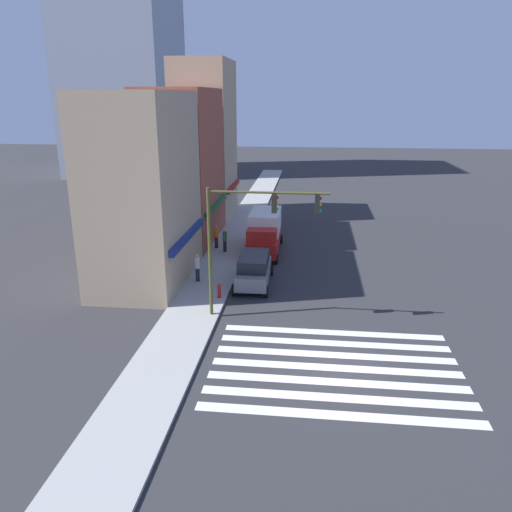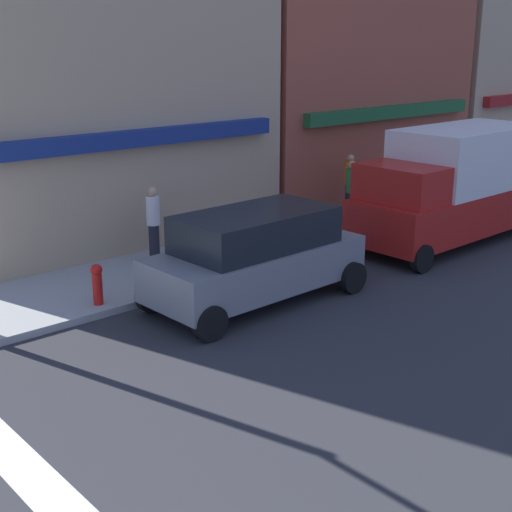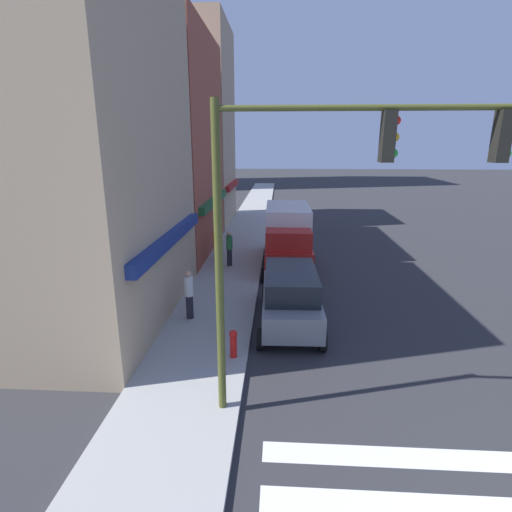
{
  "view_description": "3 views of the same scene",
  "coord_description": "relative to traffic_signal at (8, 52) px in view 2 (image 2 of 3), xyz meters",
  "views": [
    {
      "loc": [
        -19.45,
        1.29,
        11.26
      ],
      "look_at": [
        4.65,
        4.0,
        3.5
      ],
      "focal_mm": 35.0,
      "sensor_mm": 36.0,
      "label": 1
    },
    {
      "loc": [
        0.42,
        -5.77,
        5.26
      ],
      "look_at": [
        9.65,
        4.7,
        1.0
      ],
      "focal_mm": 50.0,
      "sensor_mm": 36.0,
      "label": 2
    },
    {
      "loc": [
        -3.41,
        5.13,
        6.13
      ],
      "look_at": [
        11.22,
        6.0,
        2.0
      ],
      "focal_mm": 28.0,
      "sensor_mm": 36.0,
      "label": 3
    }
  ],
  "objects": [
    {
      "name": "pedestrian_orange_vest",
      "position": [
        12.12,
        4.16,
        -4.01
      ],
      "size": [
        0.32,
        0.32,
        1.77
      ],
      "rotation": [
        0.0,
        0.0,
        4.07
      ],
      "color": "#23232D",
      "rests_on": "sidewalk_left"
    },
    {
      "name": "fire_hydrant",
      "position": [
        2.28,
        2.13,
        -4.47
      ],
      "size": [
        0.24,
        0.24,
        0.84
      ],
      "color": "red",
      "rests_on": "sidewalk_left"
    },
    {
      "name": "traffic_signal",
      "position": [
        0.0,
        0.0,
        0.0
      ],
      "size": [
        0.32,
        6.1,
        6.98
      ],
      "color": "#474C1E",
      "rests_on": "ground_plane"
    },
    {
      "name": "pedestrian_white_shirt",
      "position": [
        4.86,
        3.98,
        -4.01
      ],
      "size": [
        0.32,
        0.32,
        1.77
      ],
      "rotation": [
        0.0,
        0.0,
        0.63
      ],
      "color": "#23232D",
      "rests_on": "sidewalk_left"
    },
    {
      "name": "suv_grey",
      "position": [
        5.0,
        0.43,
        -4.05
      ],
      "size": [
        4.74,
        2.12,
        1.94
      ],
      "rotation": [
        0.0,
        0.0,
        0.02
      ],
      "color": "slate",
      "rests_on": "ground_plane"
    },
    {
      "name": "box_truck_red",
      "position": [
        12.0,
        0.43,
        -3.5
      ],
      "size": [
        6.23,
        2.42,
        3.04
      ],
      "rotation": [
        0.0,
        0.0,
        0.01
      ],
      "color": "#B21E19",
      "rests_on": "ground_plane"
    },
    {
      "name": "pedestrian_green_top",
      "position": [
        11.26,
        3.35,
        -4.01
      ],
      "size": [
        0.32,
        0.32,
        1.77
      ],
      "rotation": [
        0.0,
        0.0,
        4.29
      ],
      "color": "#23232D",
      "rests_on": "sidewalk_left"
    },
    {
      "name": "storefront_row",
      "position": [
        14.41,
        7.23,
        1.25
      ],
      "size": [
        26.48,
        5.3,
        14.53
      ],
      "color": "tan",
      "rests_on": "ground_plane"
    }
  ]
}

